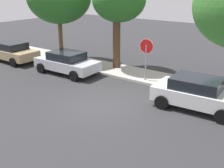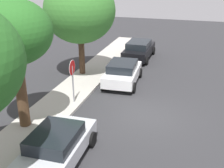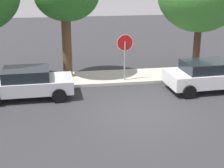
# 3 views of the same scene
# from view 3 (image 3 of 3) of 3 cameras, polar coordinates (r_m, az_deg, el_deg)

# --- Properties ---
(ground_plane) EXTENTS (60.00, 60.00, 0.00)m
(ground_plane) POSITION_cam_3_polar(r_m,az_deg,el_deg) (14.22, 4.63, -4.66)
(ground_plane) COLOR #2D2D30
(sidewalk_curb) EXTENTS (32.00, 2.32, 0.14)m
(sidewalk_curb) POSITION_cam_3_polar(r_m,az_deg,el_deg) (18.46, 1.29, 1.18)
(sidewalk_curb) COLOR #B2ADA3
(sidewalk_curb) RESTS_ON ground_plane
(stop_sign) EXTENTS (0.84, 0.08, 2.51)m
(stop_sign) POSITION_cam_3_polar(r_m,az_deg,el_deg) (17.33, 2.16, 5.73)
(stop_sign) COLOR gray
(stop_sign) RESTS_ON ground_plane
(parked_car_white) EXTENTS (3.96, 2.26, 1.44)m
(parked_car_white) POSITION_cam_3_polar(r_m,az_deg,el_deg) (17.09, 15.46, 1.46)
(parked_car_white) COLOR white
(parked_car_white) RESTS_ON ground_plane
(parked_car_silver) EXTENTS (4.15, 2.09, 1.38)m
(parked_car_silver) POSITION_cam_3_polar(r_m,az_deg,el_deg) (15.97, -13.97, 0.23)
(parked_car_silver) COLOR silver
(parked_car_silver) RESTS_ON ground_plane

